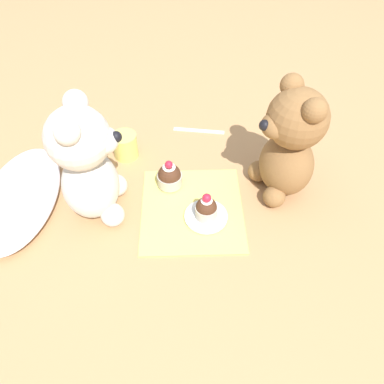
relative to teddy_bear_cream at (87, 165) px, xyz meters
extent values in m
plane|color=tan|center=(-0.01, -0.20, -0.13)|extent=(4.00, 4.00, 0.00)
cube|color=#E0D166|center=(-0.01, -0.20, -0.12)|extent=(0.24, 0.22, 0.01)
ellipsoid|color=silver|center=(0.02, 0.17, -0.11)|extent=(0.31, 0.16, 0.04)
ellipsoid|color=silver|center=(0.00, 0.00, -0.06)|extent=(0.13, 0.12, 0.15)
sphere|color=silver|center=(0.00, 0.00, 0.07)|extent=(0.12, 0.12, 0.12)
ellipsoid|color=silver|center=(0.00, -0.04, 0.06)|extent=(0.06, 0.05, 0.05)
sphere|color=black|center=(0.00, -0.06, 0.06)|extent=(0.02, 0.02, 0.02)
sphere|color=silver|center=(-0.04, 0.00, 0.11)|extent=(0.05, 0.05, 0.05)
sphere|color=silver|center=(0.04, 0.00, 0.11)|extent=(0.05, 0.05, 0.05)
sphere|color=silver|center=(-0.04, -0.04, -0.10)|extent=(0.05, 0.05, 0.05)
sphere|color=silver|center=(0.04, -0.03, -0.10)|extent=(0.05, 0.05, 0.05)
ellipsoid|color=olive|center=(0.05, -0.40, -0.06)|extent=(0.15, 0.14, 0.14)
sphere|color=olive|center=(0.05, -0.40, 0.06)|extent=(0.12, 0.12, 0.12)
ellipsoid|color=olive|center=(0.04, -0.36, 0.05)|extent=(0.07, 0.06, 0.05)
sphere|color=black|center=(0.03, -0.34, 0.06)|extent=(0.02, 0.02, 0.02)
sphere|color=olive|center=(0.09, -0.39, 0.11)|extent=(0.05, 0.05, 0.05)
sphere|color=olive|center=(0.01, -0.41, 0.11)|extent=(0.05, 0.05, 0.05)
sphere|color=olive|center=(0.08, -0.35, -0.10)|extent=(0.05, 0.05, 0.05)
sphere|color=olive|center=(0.00, -0.38, -0.10)|extent=(0.05, 0.05, 0.05)
cylinder|color=#B2ADA3|center=(0.06, -0.15, -0.11)|extent=(0.06, 0.06, 0.03)
sphere|color=#472819|center=(0.06, -0.15, -0.09)|extent=(0.05, 0.05, 0.05)
cylinder|color=white|center=(0.06, -0.15, -0.07)|extent=(0.03, 0.03, 0.00)
sphere|color=red|center=(0.06, -0.15, -0.06)|extent=(0.02, 0.02, 0.02)
cylinder|color=silver|center=(-0.04, -0.23, -0.12)|extent=(0.09, 0.09, 0.01)
cylinder|color=#B2ADA3|center=(-0.04, -0.23, -0.10)|extent=(0.05, 0.05, 0.03)
sphere|color=#472819|center=(-0.04, -0.23, -0.09)|extent=(0.04, 0.04, 0.04)
cylinder|color=white|center=(-0.04, -0.23, -0.07)|extent=(0.02, 0.02, 0.00)
sphere|color=red|center=(-0.04, -0.23, -0.06)|extent=(0.02, 0.02, 0.02)
cylinder|color=#EADB66|center=(0.17, -0.04, -0.10)|extent=(0.06, 0.06, 0.06)
cube|color=silver|center=(0.26, -0.23, -0.13)|extent=(0.03, 0.13, 0.01)
camera|label=1|loc=(-0.53, -0.19, 0.49)|focal=35.00mm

